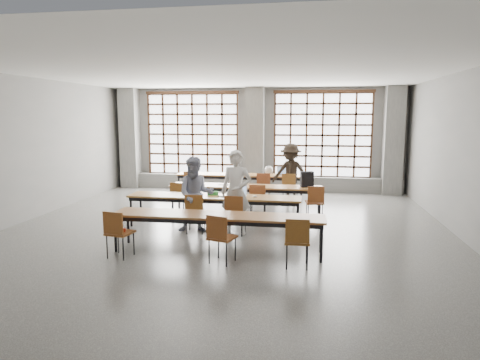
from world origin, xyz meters
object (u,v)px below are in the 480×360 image
object	(u,v)px
chair_back_mid	(263,184)
chair_front_right	(235,211)
desk_row_d	(218,218)
desk_row_a	(240,176)
chair_back_left	(191,182)
chair_near_left	(117,229)
chair_front_left	(195,209)
desk_row_c	(214,199)
chair_mid_left	(179,195)
desk_row_b	(245,188)
chair_mid_centre	(258,198)
student_back	(291,173)
green_box	(213,193)
phone	(221,196)
student_male	(236,192)
chair_near_right	(297,237)
mouse	(255,196)
chair_mid_right	(315,200)
student_female	(196,195)
plastic_bag	(269,170)
laptop_front	(239,193)
red_pouch	(120,230)
chair_back_right	(290,185)
backpack	(307,179)
laptop_back	(283,173)
chair_near_mid	(220,234)

from	to	relation	value
chair_back_mid	chair_front_right	bearing A→B (deg)	-93.44
desk_row_d	desk_row_a	bearing A→B (deg)	94.80
chair_back_left	chair_near_left	size ratio (longest dim) A/B	1.00
chair_front_left	desk_row_c	bearing A→B (deg)	65.04
chair_front_left	chair_near_left	world-z (taller)	same
desk_row_c	chair_mid_left	world-z (taller)	chair_mid_left
desk_row_b	chair_front_left	xyz separation A→B (m)	(-0.79, -2.17, -0.13)
chair_back_mid	chair_back_left	bearing A→B (deg)	179.99
chair_mid_centre	chair_front_left	distance (m)	1.95
desk_row_b	student_back	size ratio (longest dim) A/B	2.30
green_box	phone	xyz separation A→B (m)	(0.23, -0.18, -0.04)
desk_row_b	chair_back_mid	distance (m)	1.55
desk_row_d	student_male	world-z (taller)	student_male
chair_near_right	mouse	bearing A→B (deg)	112.87
chair_back_mid	chair_mid_right	xyz separation A→B (m)	(1.49, -2.14, 0.00)
chair_mid_left	phone	distance (m)	1.66
student_female	student_male	bearing A→B (deg)	-13.21
chair_mid_centre	plastic_bag	xyz separation A→B (m)	(0.01, 2.82, 0.34)
chair_mid_centre	chair_mid_right	size ratio (longest dim) A/B	1.00
desk_row_b	laptop_front	distance (m)	1.44
student_male	student_female	distance (m)	0.90
chair_front_left	laptop_front	xyz separation A→B (m)	(0.85, 0.74, 0.25)
chair_back_left	red_pouch	world-z (taller)	chair_back_left
chair_back_right	student_female	bearing A→B (deg)	-118.05
chair_front_right	phone	bearing A→B (deg)	128.12
desk_row_b	student_male	bearing A→B (deg)	-87.17
backpack	plastic_bag	size ratio (longest dim) A/B	1.40
laptop_front	laptop_back	bearing A→B (deg)	77.77
chair_mid_left	chair_mid_right	distance (m)	3.43
chair_mid_left	plastic_bag	size ratio (longest dim) A/B	3.08
green_box	chair_mid_centre	bearing A→B (deg)	41.13
desk_row_c	chair_front_right	bearing A→B (deg)	-46.59
chair_back_right	plastic_bag	world-z (taller)	plastic_bag
plastic_bag	red_pouch	bearing A→B (deg)	-109.30
desk_row_c	chair_mid_left	xyz separation A→B (m)	(-1.12, 0.91, -0.13)
chair_mid_right	chair_near_left	bearing A→B (deg)	-136.56
chair_near_right	backpack	bearing A→B (deg)	88.25
chair_front_left	chair_near_mid	world-z (taller)	same
desk_row_a	green_box	bearing A→B (deg)	-90.95
laptop_front	plastic_bag	distance (m)	3.64
chair_near_right	laptop_front	bearing A→B (deg)	119.02
chair_front_right	chair_near_mid	world-z (taller)	same
desk_row_b	plastic_bag	xyz separation A→B (m)	(0.41, 2.19, 0.21)
desk_row_a	chair_back_mid	world-z (taller)	chair_back_mid
chair_mid_centre	chair_near_left	world-z (taller)	same
chair_near_right	student_male	bearing A→B (deg)	125.18
chair_mid_right	student_male	size ratio (longest dim) A/B	0.48
mouse	green_box	xyz separation A→B (m)	(-1.00, 0.10, 0.03)
chair_back_right	green_box	xyz separation A→B (m)	(-1.64, -2.97, 0.24)
student_female	green_box	bearing A→B (deg)	53.47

